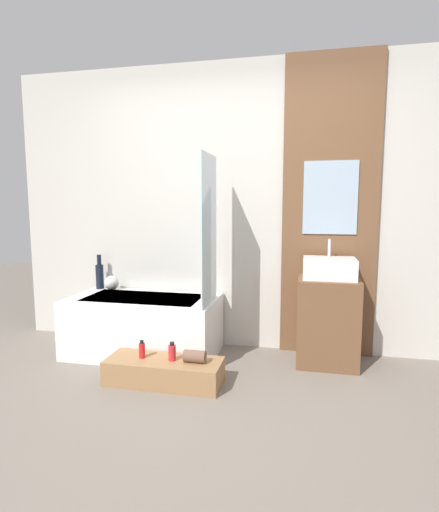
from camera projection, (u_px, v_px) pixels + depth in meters
The scene contains 13 objects.
ground_plane at pixel (178, 435), 2.32m from camera, with size 12.00×12.00×0.00m, color slate.
wall_tiled_back at pixel (230, 208), 3.68m from camera, with size 4.20×0.06×2.60m, color beige.
wall_wood_accent at pixel (330, 208), 3.44m from camera, with size 0.81×0.04×2.60m.
bathtub at pixel (144, 325), 3.57m from camera, with size 1.31×0.71×0.51m.
glass_shower_screen at pixel (209, 230), 3.25m from camera, with size 0.01×0.49×1.22m, color silver.
wooden_step_bench at pixel (164, 371), 2.98m from camera, with size 0.87×0.33×0.18m, color #997047.
vanity_cabinet at pixel (327, 321), 3.33m from camera, with size 0.49×0.44×0.73m, color brown.
sink at pixel (329, 268), 3.28m from camera, with size 0.42×0.32×0.32m.
vase_tall_dark at pixel (100, 275), 3.90m from camera, with size 0.07×0.07×0.33m.
vase_round_light at pixel (112, 283), 3.85m from camera, with size 0.14×0.14×0.14m, color silver.
bottle_soap_primary at pixel (142, 350), 3.00m from camera, with size 0.05×0.05×0.14m.
bottle_soap_secondary at pixel (172, 352), 2.95m from camera, with size 0.06×0.06×0.14m.
towel_roll at pixel (195, 356), 2.92m from camera, with size 0.09×0.09×0.16m, color brown.
Camera 1 is at (0.70, -2.06, 1.32)m, focal length 28.00 mm.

